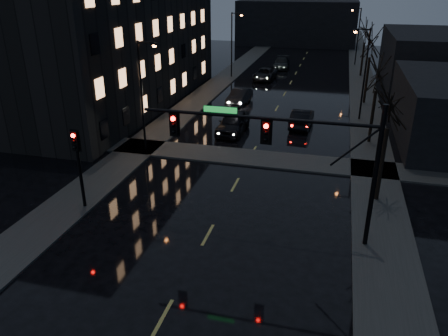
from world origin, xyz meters
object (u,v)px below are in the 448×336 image
Objects in this scene: oncoming_car_c at (265,74)px; lead_car at (302,118)px; oncoming_car_b at (239,97)px; oncoming_car_a at (233,123)px; oncoming_car_d at (282,63)px.

lead_car is (6.29, -18.06, 0.04)m from oncoming_car_c.
lead_car reaches higher than oncoming_car_b.
lead_car is (5.37, 3.10, -0.09)m from oncoming_car_a.
oncoming_car_d is at bearing 91.90° from oncoming_car_b.
oncoming_car_a is 1.12× the size of oncoming_car_b.
oncoming_car_c is 19.12m from lead_car.
oncoming_car_a reaches higher than oncoming_car_b.
oncoming_car_d is at bearing -75.76° from lead_car.
oncoming_car_d is (0.11, 29.14, -0.09)m from oncoming_car_a.
lead_car is (5.26, -26.04, -0.00)m from oncoming_car_d.
oncoming_car_d is at bearing 85.86° from oncoming_car_c.
lead_car is (6.87, -5.99, 0.03)m from oncoming_car_b.
oncoming_car_d is (1.61, 20.05, 0.03)m from oncoming_car_b.
oncoming_car_a is 21.18m from oncoming_car_c.
oncoming_car_c is (-0.91, 21.16, -0.13)m from oncoming_car_a.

